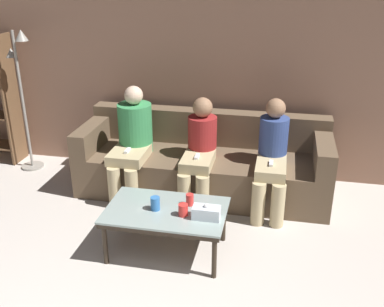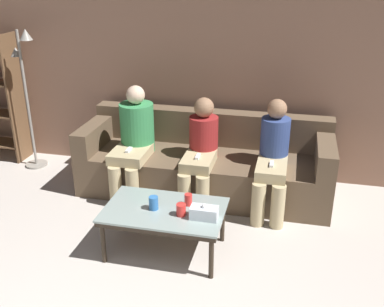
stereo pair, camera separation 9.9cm
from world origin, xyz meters
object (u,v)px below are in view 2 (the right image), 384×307
object	(u,v)px
coffee_table	(165,213)
cup_far_center	(181,210)
seated_person_mid_right	(273,155)
tissue_box	(204,213)
cup_near_right	(188,200)
seated_person_mid_left	(201,150)
seated_person_left_end	(134,138)
couch	(205,164)
standing_lamp	(27,85)
cup_near_left	(154,203)

from	to	relation	value
coffee_table	cup_far_center	size ratio (longest dim) A/B	9.92
cup_far_center	seated_person_mid_right	size ratio (longest dim) A/B	0.09
tissue_box	cup_near_right	bearing A→B (deg)	133.70
seated_person_mid_right	seated_person_mid_left	bearing A→B (deg)	179.27
seated_person_left_end	seated_person_mid_right	size ratio (longest dim) A/B	1.04
couch	tissue_box	distance (m)	1.31
seated_person_mid_left	seated_person_left_end	bearing A→B (deg)	177.17
cup_near_right	tissue_box	distance (m)	0.25
coffee_table	seated_person_left_end	bearing A→B (deg)	121.65
seated_person_mid_left	cup_far_center	bearing A→B (deg)	-86.67
standing_lamp	seated_person_left_end	size ratio (longest dim) A/B	1.43
couch	seated_person_mid_right	bearing A→B (deg)	-19.21
seated_person_mid_right	standing_lamp	bearing A→B (deg)	172.05
couch	cup_near_right	size ratio (longest dim) A/B	25.95
coffee_table	cup_far_center	world-z (taller)	cup_far_center
cup_near_left	cup_far_center	bearing A→B (deg)	-10.35
cup_near_right	standing_lamp	size ratio (longest dim) A/B	0.06
seated_person_mid_left	seated_person_mid_right	distance (m)	0.71
cup_near_left	cup_near_right	bearing A→B (deg)	26.76
cup_near_left	cup_near_right	world-z (taller)	cup_near_left
couch	coffee_table	bearing A→B (deg)	-94.74
coffee_table	seated_person_mid_right	xyz separation A→B (m)	(0.81, 0.95, 0.20)
cup_near_left	seated_person_left_end	world-z (taller)	seated_person_left_end
cup_near_right	standing_lamp	bearing A→B (deg)	150.52
couch	cup_far_center	xyz separation A→B (m)	(0.06, -1.27, 0.16)
seated_person_mid_right	coffee_table	bearing A→B (deg)	-130.51
couch	cup_near_right	bearing A→B (deg)	-85.97
cup_near_right	seated_person_mid_right	xyz separation A→B (m)	(0.64, 0.84, 0.11)
seated_person_left_end	seated_person_mid_left	bearing A→B (deg)	-2.83
cup_near_left	tissue_box	size ratio (longest dim) A/B	0.52
couch	standing_lamp	bearing A→B (deg)	176.04
seated_person_left_end	cup_far_center	bearing A→B (deg)	-53.96
cup_near_right	seated_person_mid_right	world-z (taller)	seated_person_mid_right
coffee_table	cup_near_left	bearing A→B (deg)	-165.25
seated_person_mid_left	coffee_table	bearing A→B (deg)	-95.91
tissue_box	cup_near_left	bearing A→B (deg)	173.73
coffee_table	seated_person_mid_left	world-z (taller)	seated_person_mid_left
cup_far_center	seated_person_mid_left	world-z (taller)	seated_person_mid_left
tissue_box	seated_person_mid_left	size ratio (longest dim) A/B	0.21
cup_far_center	seated_person_mid_left	size ratio (longest dim) A/B	0.09
cup_far_center	seated_person_mid_right	distance (m)	1.22
coffee_table	standing_lamp	distance (m)	2.50
couch	cup_near_right	xyz separation A→B (m)	(0.08, -1.09, 0.16)
cup_near_right	seated_person_left_end	world-z (taller)	seated_person_left_end
cup_far_center	seated_person_left_end	world-z (taller)	seated_person_left_end
seated_person_mid_left	tissue_box	bearing A→B (deg)	-76.46
couch	cup_far_center	world-z (taller)	couch
standing_lamp	seated_person_mid_right	world-z (taller)	standing_lamp
cup_far_center	standing_lamp	xyz separation A→B (m)	(-2.17, 1.42, 0.54)
standing_lamp	seated_person_mid_left	size ratio (longest dim) A/B	1.54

